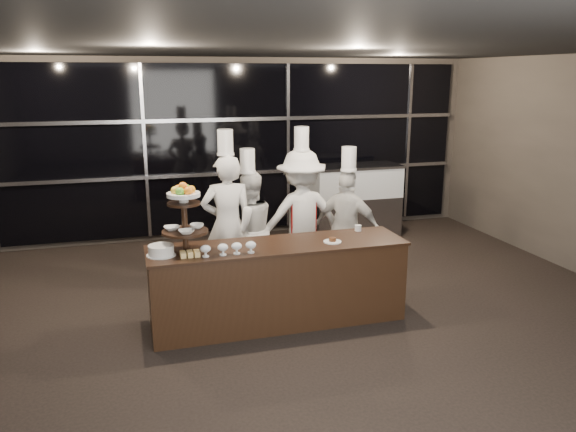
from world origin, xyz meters
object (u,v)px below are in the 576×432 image
object	(u,v)px
chef_b	(249,229)
chef_d	(347,227)
layer_cake	(161,250)
chef_a	(227,224)
display_case	(355,197)
chef_c	(301,216)
display_stand	(184,213)
buffet_counter	(278,283)

from	to	relation	value
chef_b	chef_d	size ratio (longest dim) A/B	0.99
layer_cake	chef_a	distance (m)	1.39
display_case	chef_d	world-z (taller)	chef_d
chef_d	chef_b	bearing A→B (deg)	167.69
chef_b	chef_d	xyz separation A→B (m)	(1.26, -0.27, 0.01)
chef_c	chef_b	bearing A→B (deg)	-179.73
chef_a	chef_c	xyz separation A→B (m)	(1.01, 0.16, -0.02)
layer_cake	display_case	xyz separation A→B (m)	(3.43, 3.06, -0.29)
chef_c	display_stand	bearing A→B (deg)	-144.14
chef_d	display_case	bearing A→B (deg)	64.69
layer_cake	chef_c	size ratio (longest dim) A/B	0.14
display_stand	chef_b	world-z (taller)	chef_b
chef_c	chef_d	world-z (taller)	chef_c
chef_b	display_case	bearing A→B (deg)	39.04
chef_b	chef_d	world-z (taller)	chef_d
buffet_counter	chef_d	size ratio (longest dim) A/B	1.55
buffet_counter	chef_a	world-z (taller)	chef_a
chef_a	display_stand	bearing A→B (deg)	-121.32
display_stand	display_case	bearing A→B (deg)	43.42
buffet_counter	display_case	world-z (taller)	display_case
display_case	layer_cake	bearing A→B (deg)	-138.32
display_stand	chef_b	size ratio (longest dim) A/B	0.41
layer_cake	chef_b	distance (m)	1.72
display_stand	display_case	distance (m)	4.42
display_stand	layer_cake	size ratio (longest dim) A/B	2.48
display_stand	chef_c	bearing A→B (deg)	35.86
display_stand	chef_a	size ratio (longest dim) A/B	0.36
display_case	chef_d	xyz separation A→B (m)	(-0.99, -2.10, 0.10)
buffet_counter	layer_cake	distance (m)	1.36
layer_cake	chef_b	xyz separation A→B (m)	(1.18, 1.23, -0.19)
layer_cake	display_case	size ratio (longest dim) A/B	0.20
layer_cake	chef_d	world-z (taller)	chef_d
buffet_counter	display_stand	distance (m)	1.33
display_case	chef_a	distance (m)	3.24
chef_a	chef_c	world-z (taller)	chef_a
buffet_counter	display_stand	world-z (taller)	display_stand
display_case	chef_b	xyz separation A→B (m)	(-2.25, -1.83, 0.09)
buffet_counter	chef_c	xyz separation A→B (m)	(0.64, 1.18, 0.43)
buffet_counter	chef_d	xyz separation A→B (m)	(1.18, 0.91, 0.32)
display_case	chef_c	world-z (taller)	chef_c
chef_c	chef_d	distance (m)	0.62
layer_cake	buffet_counter	bearing A→B (deg)	2.28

